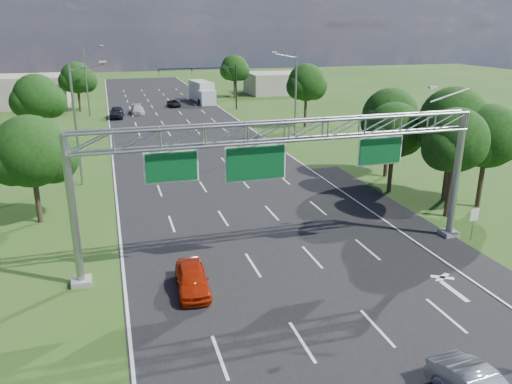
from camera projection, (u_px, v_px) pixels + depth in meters
name	position (u px, v px, depth m)	size (l,w,h in m)	color
ground	(215.00, 174.00, 45.44)	(220.00, 220.00, 0.00)	#264915
road	(215.00, 174.00, 45.44)	(18.00, 180.00, 0.02)	black
road_flare	(413.00, 226.00, 33.65)	(3.00, 30.00, 0.02)	black
sign_gantry	(288.00, 142.00, 26.98)	(23.50, 1.00, 9.56)	gray
regulatory_sign	(474.00, 218.00, 31.02)	(0.60, 0.08, 2.10)	gray
traffic_signal	(214.00, 77.00, 77.62)	(12.21, 0.24, 7.00)	black
streetlight_l_near	(78.00, 119.00, 40.61)	(2.97, 0.22, 10.16)	gray
streetlight_l_far	(87.00, 78.00, 72.41)	(2.97, 0.22, 10.16)	gray
streetlight_r_mid	(294.00, 94.00, 55.80)	(2.97, 0.22, 10.16)	gray
tree_cluster_right	(434.00, 130.00, 37.92)	(9.91, 14.60, 8.68)	#2D2116
tree_verge_la	(32.00, 155.00, 32.93)	(5.76, 4.80, 7.40)	#2D2116
tree_verge_lb	(38.00, 99.00, 53.08)	(5.76, 4.80, 8.06)	#2D2116
tree_verge_lc	(78.00, 79.00, 76.75)	(5.76, 4.80, 7.62)	#2D2116
tree_verge_rd	(307.00, 84.00, 64.38)	(5.76, 4.80, 8.28)	#2D2116
tree_verge_re	(235.00, 69.00, 91.24)	(5.76, 4.80, 7.84)	#2D2116
building_left	(23.00, 91.00, 82.32)	(14.00, 10.00, 5.00)	#9D9384
building_right	(279.00, 83.00, 98.54)	(12.00, 9.00, 4.00)	#9D9384
red_coupe	(192.00, 279.00, 25.24)	(1.59, 3.96, 1.35)	#B62308
car_queue_a	(138.00, 110.00, 75.91)	(1.81, 4.46, 1.29)	#BDBDBD
car_queue_b	(174.00, 103.00, 82.68)	(1.77, 3.85, 1.07)	black
car_queue_c	(117.00, 112.00, 72.56)	(1.92, 4.77, 1.63)	black
box_truck	(202.00, 92.00, 87.38)	(3.55, 9.58, 3.52)	beige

